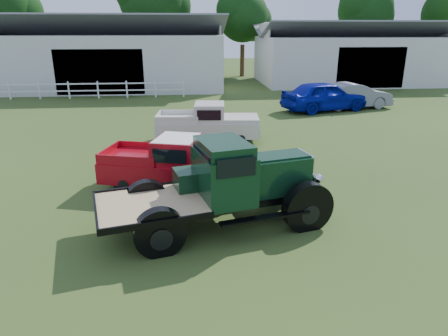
{
  "coord_description": "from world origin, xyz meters",
  "views": [
    {
      "loc": [
        -0.74,
        -9.04,
        4.64
      ],
      "look_at": [
        0.2,
        1.2,
        1.05
      ],
      "focal_mm": 32.0,
      "sensor_mm": 36.0,
      "label": 1
    }
  ],
  "objects_px": {
    "white_pickup": "(208,123)",
    "red_pickup": "(175,163)",
    "vintage_flatbed": "(219,185)",
    "misc_car_blue": "(324,96)",
    "misc_car_grey": "(353,96)"
  },
  "relations": [
    {
      "from": "vintage_flatbed",
      "to": "red_pickup",
      "type": "distance_m",
      "value": 2.82
    },
    {
      "from": "red_pickup",
      "to": "misc_car_blue",
      "type": "bearing_deg",
      "value": 69.34
    },
    {
      "from": "misc_car_grey",
      "to": "misc_car_blue",
      "type": "bearing_deg",
      "value": 96.25
    },
    {
      "from": "white_pickup",
      "to": "red_pickup",
      "type": "bearing_deg",
      "value": -98.39
    },
    {
      "from": "vintage_flatbed",
      "to": "white_pickup",
      "type": "relative_size",
      "value": 1.22
    },
    {
      "from": "red_pickup",
      "to": "misc_car_grey",
      "type": "height_order",
      "value": "red_pickup"
    },
    {
      "from": "misc_car_grey",
      "to": "red_pickup",
      "type": "bearing_deg",
      "value": 129.44
    },
    {
      "from": "misc_car_blue",
      "to": "misc_car_grey",
      "type": "relative_size",
      "value": 1.1
    },
    {
      "from": "white_pickup",
      "to": "misc_car_grey",
      "type": "relative_size",
      "value": 0.96
    },
    {
      "from": "white_pickup",
      "to": "misc_car_grey",
      "type": "xyz_separation_m",
      "value": [
        9.32,
        6.99,
        -0.05
      ]
    },
    {
      "from": "vintage_flatbed",
      "to": "misc_car_blue",
      "type": "relative_size",
      "value": 1.06
    },
    {
      "from": "red_pickup",
      "to": "misc_car_blue",
      "type": "distance_m",
      "value": 14.47
    },
    {
      "from": "vintage_flatbed",
      "to": "white_pickup",
      "type": "distance_m",
      "value": 7.84
    },
    {
      "from": "vintage_flatbed",
      "to": "white_pickup",
      "type": "bearing_deg",
      "value": 74.86
    },
    {
      "from": "vintage_flatbed",
      "to": "red_pickup",
      "type": "bearing_deg",
      "value": 99.78
    }
  ]
}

